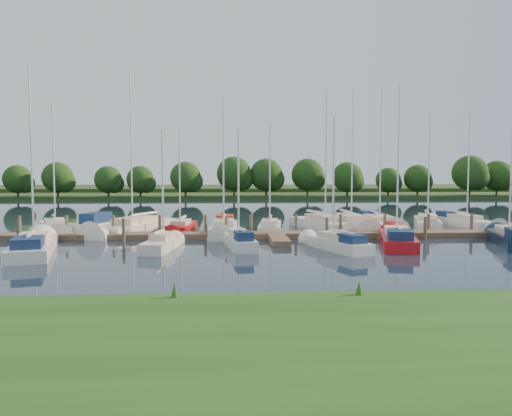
{
  "coord_description": "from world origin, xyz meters",
  "views": [
    {
      "loc": [
        -3.39,
        -28.51,
        4.76
      ],
      "look_at": [
        -1.42,
        8.0,
        2.2
      ],
      "focal_mm": 35.0,
      "sensor_mm": 36.0,
      "label": 1
    }
  ],
  "objects": [
    {
      "name": "ground",
      "position": [
        0.0,
        0.0,
        0.0
      ],
      "size": [
        260.0,
        260.0,
        0.0
      ],
      "primitive_type": "plane",
      "color": "#182131",
      "rests_on": "ground"
    },
    {
      "name": "near_bank",
      "position": [
        0.0,
        -16.0,
        0.25
      ],
      "size": [
        90.0,
        10.0,
        0.5
      ],
      "primitive_type": "cube",
      "color": "#1E4814",
      "rests_on": "ground"
    },
    {
      "name": "dock",
      "position": [
        0.0,
        7.31,
        0.2
      ],
      "size": [
        40.0,
        6.0,
        0.4
      ],
      "color": "#493C29",
      "rests_on": "ground"
    },
    {
      "name": "mooring_pilings",
      "position": [
        0.0,
        8.43,
        0.6
      ],
      "size": [
        38.24,
        2.84,
        2.0
      ],
      "color": "#473D33",
      "rests_on": "ground"
    },
    {
      "name": "far_shore",
      "position": [
        0.0,
        75.0,
        0.3
      ],
      "size": [
        180.0,
        30.0,
        0.6
      ],
      "primitive_type": "cube",
      "color": "#233C17",
      "rests_on": "ground"
    },
    {
      "name": "distant_hill",
      "position": [
        0.0,
        100.0,
        0.7
      ],
      "size": [
        220.0,
        40.0,
        1.4
      ],
      "primitive_type": "cube",
      "color": "#304A20",
      "rests_on": "ground"
    },
    {
      "name": "treeline",
      "position": [
        3.6,
        61.89,
        4.04
      ],
      "size": [
        148.52,
        9.12,
        8.31
      ],
      "color": "#38281C",
      "rests_on": "ground"
    },
    {
      "name": "sailboat_n_0",
      "position": [
        -17.32,
        11.97,
        0.27
      ],
      "size": [
        4.55,
        8.31,
        10.69
      ],
      "rotation": [
        0.0,
        0.0,
        3.53
      ],
      "color": "silver",
      "rests_on": "ground"
    },
    {
      "name": "motorboat",
      "position": [
        -14.44,
        12.93,
        0.38
      ],
      "size": [
        3.16,
        6.1,
        1.88
      ],
      "rotation": [
        0.0,
        0.0,
        2.85
      ],
      "color": "silver",
      "rests_on": "ground"
    },
    {
      "name": "sailboat_n_2",
      "position": [
        -11.0,
        11.72,
        0.28
      ],
      "size": [
        5.94,
        10.33,
        13.29
      ],
      "rotation": [
        0.0,
        0.0,
        2.73
      ],
      "color": "silver",
      "rests_on": "ground"
    },
    {
      "name": "sailboat_n_3",
      "position": [
        -7.32,
        11.82,
        0.27
      ],
      "size": [
        2.21,
        6.96,
        8.86
      ],
      "rotation": [
        0.0,
        0.0,
        3.04
      ],
      "color": "#B41015",
      "rests_on": "ground"
    },
    {
      "name": "sailboat_n_4",
      "position": [
        -3.82,
        10.62,
        0.33
      ],
      "size": [
        2.21,
        8.74,
        11.16
      ],
      "rotation": [
        0.0,
        0.0,
        3.12
      ],
      "color": "silver",
      "rests_on": "ground"
    },
    {
      "name": "sailboat_n_5",
      "position": [
        -0.08,
        11.86,
        0.27
      ],
      "size": [
        2.43,
        7.29,
        9.21
      ],
      "rotation": [
        0.0,
        0.0,
        3.02
      ],
      "color": "silver",
      "rests_on": "ground"
    },
    {
      "name": "sailboat_n_6",
      "position": [
        4.62,
        13.24,
        0.28
      ],
      "size": [
        4.62,
        9.39,
        11.98
      ],
      "rotation": [
        0.0,
        0.0,
        3.46
      ],
      "color": "silver",
      "rests_on": "ground"
    },
    {
      "name": "sailboat_n_7",
      "position": [
        6.95,
        13.4,
        0.28
      ],
      "size": [
        2.7,
        9.59,
        12.2
      ],
      "rotation": [
        0.0,
        0.0,
        3.2
      ],
      "color": "silver",
      "rests_on": "ground"
    },
    {
      "name": "sailboat_n_8",
      "position": [
        9.74,
        14.6,
        0.32
      ],
      "size": [
        2.76,
        10.09,
        12.65
      ],
      "rotation": [
        0.0,
        0.0,
        3.1
      ],
      "color": "silver",
      "rests_on": "ground"
    },
    {
      "name": "sailboat_n_9",
      "position": [
        13.98,
        14.12,
        0.28
      ],
      "size": [
        3.93,
        8.09,
        10.4
      ],
      "rotation": [
        0.0,
        0.0,
        2.83
      ],
      "color": "silver",
      "rests_on": "ground"
    },
    {
      "name": "sailboat_n_10",
      "position": [
        17.68,
        15.01,
        0.32
      ],
      "size": [
        3.25,
        8.29,
        10.44
      ],
      "rotation": [
        0.0,
        0.0,
        3.34
      ],
      "color": "silver",
      "rests_on": "ground"
    },
    {
      "name": "sailboat_s_0",
      "position": [
        -15.07,
        1.63,
        0.32
      ],
      "size": [
        4.12,
        9.25,
        11.63
      ],
      "rotation": [
        0.0,
        0.0,
        0.26
      ],
      "color": "silver",
      "rests_on": "ground"
    },
    {
      "name": "sailboat_s_1",
      "position": [
        -7.57,
        2.66,
        0.28
      ],
      "size": [
        2.1,
        6.01,
        7.83
      ],
      "rotation": [
        0.0,
        0.0,
        -0.14
      ],
      "color": "silver",
      "rests_on": "ground"
    },
    {
      "name": "sailboat_s_2",
      "position": [
        -2.74,
        3.09,
        0.33
      ],
      "size": [
        2.13,
        6.07,
        7.96
      ],
      "rotation": [
        0.0,
        0.0,
        0.14
      ],
      "color": "silver",
      "rests_on": "ground"
    },
    {
      "name": "sailboat_s_3",
      "position": [
        3.24,
        1.93,
        0.32
      ],
      "size": [
        3.38,
        6.52,
        8.53
      ],
      "rotation": [
        0.0,
        0.0,
        0.35
      ],
      "color": "silver",
      "rests_on": "ground"
    },
    {
      "name": "sailboat_s_4",
      "position": [
        7.75,
        3.81,
        0.33
      ],
      "size": [
        3.82,
        8.68,
        10.98
      ],
      "rotation": [
        0.0,
        0.0,
        -0.26
      ],
      "color": "#B41015",
      "rests_on": "ground"
    },
    {
      "name": "sailboat_s_5",
      "position": [
        15.35,
        3.53,
        0.33
      ],
      "size": [
        3.82,
        7.93,
        10.22
      ],
      "rotation": [
        0.0,
        0.0,
        -0.31
      ],
      "color": "#0F1D34",
      "rests_on": "ground"
    }
  ]
}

